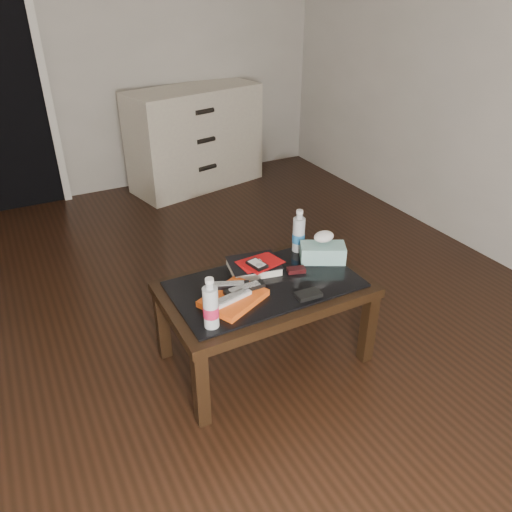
{
  "coord_description": "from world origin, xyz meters",
  "views": [
    {
      "loc": [
        -0.43,
        -2.02,
        1.78
      ],
      "look_at": [
        0.58,
        -0.12,
        0.55
      ],
      "focal_mm": 35.0,
      "sensor_mm": 36.0,
      "label": 1
    }
  ],
  "objects_px": {
    "water_bottle_right": "(299,231)",
    "tissue_box": "(323,253)",
    "dresser": "(195,138)",
    "coffee_table": "(265,294)",
    "water_bottle_left": "(211,303)",
    "textbook": "(254,266)"
  },
  "relations": [
    {
      "from": "textbook",
      "to": "tissue_box",
      "type": "distance_m",
      "value": 0.37
    },
    {
      "from": "water_bottle_left",
      "to": "tissue_box",
      "type": "xyz_separation_m",
      "value": [
        0.74,
        0.24,
        -0.07
      ]
    },
    {
      "from": "dresser",
      "to": "tissue_box",
      "type": "bearing_deg",
      "value": -108.3
    },
    {
      "from": "water_bottle_left",
      "to": "dresser",
      "type": "bearing_deg",
      "value": 69.59
    },
    {
      "from": "water_bottle_right",
      "to": "textbook",
      "type": "bearing_deg",
      "value": -166.94
    },
    {
      "from": "water_bottle_left",
      "to": "coffee_table",
      "type": "bearing_deg",
      "value": 27.03
    },
    {
      "from": "coffee_table",
      "to": "water_bottle_left",
      "type": "xyz_separation_m",
      "value": [
        -0.36,
        -0.19,
        0.18
      ]
    },
    {
      "from": "water_bottle_right",
      "to": "coffee_table",
      "type": "bearing_deg",
      "value": -146.81
    },
    {
      "from": "water_bottle_right",
      "to": "tissue_box",
      "type": "xyz_separation_m",
      "value": [
        0.05,
        -0.15,
        -0.07
      ]
    },
    {
      "from": "textbook",
      "to": "tissue_box",
      "type": "bearing_deg",
      "value": -1.88
    },
    {
      "from": "water_bottle_right",
      "to": "tissue_box",
      "type": "relative_size",
      "value": 1.03
    },
    {
      "from": "textbook",
      "to": "water_bottle_right",
      "type": "height_order",
      "value": "water_bottle_right"
    },
    {
      "from": "dresser",
      "to": "tissue_box",
      "type": "xyz_separation_m",
      "value": [
        -0.25,
        -2.41,
        0.06
      ]
    },
    {
      "from": "coffee_table",
      "to": "tissue_box",
      "type": "distance_m",
      "value": 0.39
    },
    {
      "from": "dresser",
      "to": "tissue_box",
      "type": "relative_size",
      "value": 5.56
    },
    {
      "from": "coffee_table",
      "to": "textbook",
      "type": "xyz_separation_m",
      "value": [
        0.01,
        0.14,
        0.09
      ]
    },
    {
      "from": "water_bottle_left",
      "to": "tissue_box",
      "type": "bearing_deg",
      "value": 18.16
    },
    {
      "from": "tissue_box",
      "to": "water_bottle_right",
      "type": "bearing_deg",
      "value": 137.55
    },
    {
      "from": "textbook",
      "to": "water_bottle_left",
      "type": "height_order",
      "value": "water_bottle_left"
    },
    {
      "from": "textbook",
      "to": "tissue_box",
      "type": "relative_size",
      "value": 1.09
    },
    {
      "from": "tissue_box",
      "to": "dresser",
      "type": "bearing_deg",
      "value": 112.0
    },
    {
      "from": "textbook",
      "to": "tissue_box",
      "type": "xyz_separation_m",
      "value": [
        0.36,
        -0.08,
        0.02
      ]
    }
  ]
}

